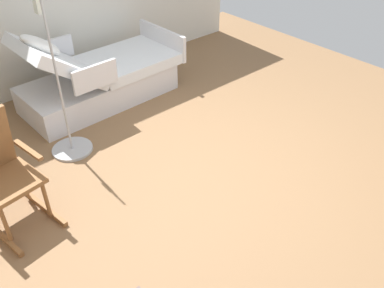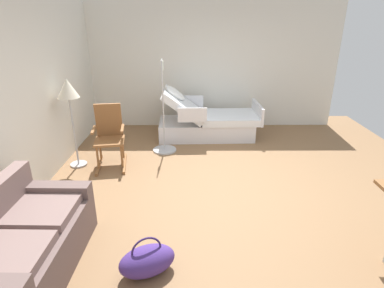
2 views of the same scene
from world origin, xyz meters
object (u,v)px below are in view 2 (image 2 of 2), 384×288
object	(u,v)px
iv_pole	(164,138)
duffel_bag	(147,261)
floor_lamp	(68,95)
hospital_bed	(207,122)
rocking_chair	(110,136)
couch	(22,247)

from	to	relation	value
iv_pole	duffel_bag	bearing A→B (deg)	-178.72
floor_lamp	hospital_bed	bearing A→B (deg)	-58.53
rocking_chair	floor_lamp	distance (m)	0.92
floor_lamp	duffel_bag	bearing A→B (deg)	-148.72
rocking_chair	duffel_bag	world-z (taller)	rocking_chair
hospital_bed	couch	size ratio (longest dim) A/B	1.29
hospital_bed	duffel_bag	world-z (taller)	hospital_bed
couch	rocking_chair	bearing A→B (deg)	-6.03
couch	duffel_bag	bearing A→B (deg)	-90.87
rocking_chair	floor_lamp	xyz separation A→B (m)	(-0.05, 0.57, 0.72)
hospital_bed	iv_pole	size ratio (longest dim) A/B	1.24
couch	iv_pole	distance (m)	3.28
hospital_bed	iv_pole	xyz separation A→B (m)	(-0.75, 0.83, -0.06)
couch	hospital_bed	bearing A→B (deg)	-27.06
couch	rocking_chair	distance (m)	2.52
floor_lamp	rocking_chair	bearing A→B (deg)	-84.97
duffel_bag	iv_pole	xyz separation A→B (m)	(3.10, 0.07, 0.10)
rocking_chair	duffel_bag	bearing A→B (deg)	-159.64
floor_lamp	iv_pole	bearing A→B (deg)	-66.19
couch	duffel_bag	world-z (taller)	couch
rocking_chair	duffel_bag	size ratio (longest dim) A/B	1.64
couch	floor_lamp	world-z (taller)	floor_lamp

